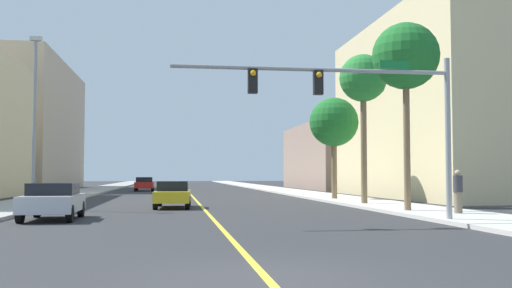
% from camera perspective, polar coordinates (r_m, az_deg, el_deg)
% --- Properties ---
extents(ground, '(192.00, 192.00, 0.00)m').
position_cam_1_polar(ground, '(51.67, -6.53, -4.89)').
color(ground, '#2D2D30').
extents(sidewalk_left, '(3.84, 168.00, 0.15)m').
position_cam_1_polar(sidewalk_left, '(52.27, -17.17, -4.67)').
color(sidewalk_left, '#9E9B93').
rests_on(sidewalk_left, ground).
extents(sidewalk_right, '(3.84, 168.00, 0.15)m').
position_cam_1_polar(sidewalk_right, '(52.84, 4.00, -4.78)').
color(sidewalk_right, beige).
rests_on(sidewalk_right, ground).
extents(lane_marking_center, '(0.16, 144.00, 0.01)m').
position_cam_1_polar(lane_marking_center, '(51.67, -6.53, -4.89)').
color(lane_marking_center, yellow).
rests_on(lane_marking_center, ground).
extents(building_left_far, '(14.00, 25.48, 14.24)m').
position_cam_1_polar(building_left_far, '(71.51, -23.62, 1.58)').
color(building_left_far, tan).
rests_on(building_left_far, ground).
extents(building_right_near, '(14.13, 22.68, 13.29)m').
position_cam_1_polar(building_right_near, '(46.74, 20.17, 3.23)').
color(building_right_near, beige).
rests_on(building_right_near, ground).
extents(building_right_far, '(17.42, 21.98, 7.61)m').
position_cam_1_polar(building_right_far, '(71.00, 11.36, -1.26)').
color(building_right_far, gray).
rests_on(building_right_far, ground).
extents(traffic_signal_mast, '(9.86, 0.36, 5.70)m').
position_cam_1_polar(traffic_signal_mast, '(20.44, 10.48, 4.31)').
color(traffic_signal_mast, gray).
rests_on(traffic_signal_mast, sidewalk_right).
extents(street_lamp, '(0.56, 0.28, 8.29)m').
position_cam_1_polar(street_lamp, '(30.03, -21.01, 2.94)').
color(street_lamp, gray).
rests_on(street_lamp, sidewalk_left).
extents(palm_near, '(2.95, 2.95, 8.28)m').
position_cam_1_polar(palm_near, '(26.67, 14.56, 8.24)').
color(palm_near, brown).
rests_on(palm_near, sidewalk_right).
extents(palm_mid, '(2.61, 2.61, 8.16)m').
position_cam_1_polar(palm_mid, '(32.42, 10.53, 6.17)').
color(palm_mid, brown).
rests_on(palm_mid, sidewalk_right).
extents(palm_far, '(3.20, 3.20, 6.59)m').
position_cam_1_polar(palm_far, '(38.09, 7.70, 2.09)').
color(palm_far, brown).
rests_on(palm_far, sidewalk_right).
extents(car_red, '(1.90, 4.22, 1.42)m').
position_cam_1_polar(car_red, '(60.48, -10.96, -3.88)').
color(car_red, red).
rests_on(car_red, ground).
extents(car_silver, '(1.96, 3.95, 1.39)m').
position_cam_1_polar(car_silver, '(23.17, -19.41, -5.27)').
color(car_silver, '#BCBCC1').
rests_on(car_silver, ground).
extents(car_yellow, '(1.94, 4.32, 1.37)m').
position_cam_1_polar(car_yellow, '(29.97, -8.19, -4.89)').
color(car_yellow, gold).
rests_on(car_yellow, ground).
extents(pedestrian, '(0.38, 0.38, 1.75)m').
position_cam_1_polar(pedestrian, '(24.74, 19.31, -4.44)').
color(pedestrian, '#726651').
rests_on(pedestrian, sidewalk_right).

